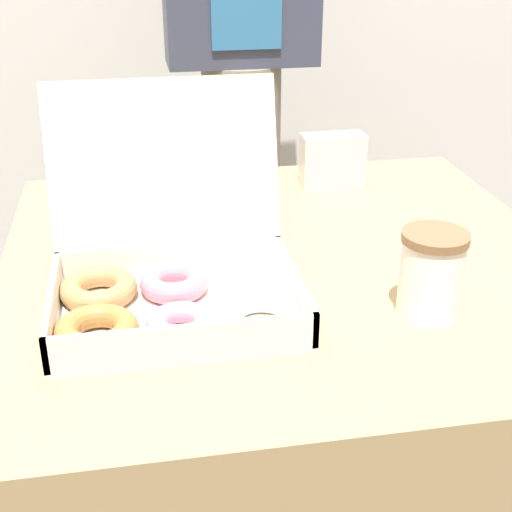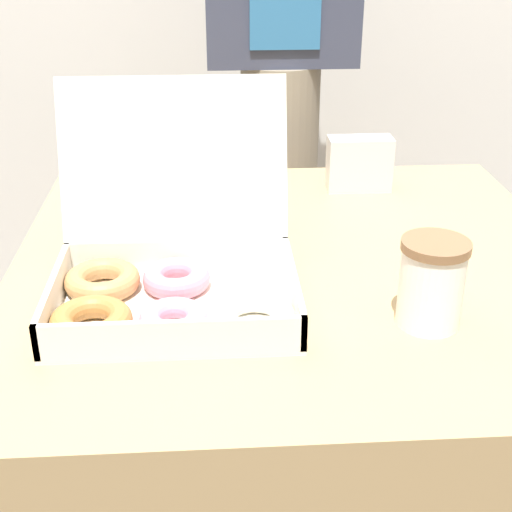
{
  "view_description": "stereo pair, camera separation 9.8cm",
  "coord_description": "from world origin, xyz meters",
  "px_view_note": "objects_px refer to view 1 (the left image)",
  "views": [
    {
      "loc": [
        -0.23,
        -0.99,
        1.23
      ],
      "look_at": [
        -0.07,
        -0.13,
        0.8
      ],
      "focal_mm": 50.0,
      "sensor_mm": 36.0,
      "label": 1
    },
    {
      "loc": [
        -0.13,
        -1.0,
        1.23
      ],
      "look_at": [
        -0.07,
        -0.13,
        0.8
      ],
      "focal_mm": 50.0,
      "sensor_mm": 36.0,
      "label": 2
    }
  ],
  "objects_px": {
    "donut_box": "(165,282)",
    "coffee_cup": "(431,273)",
    "napkin_holder": "(332,161)",
    "person_customer": "(241,26)"
  },
  "relations": [
    {
      "from": "coffee_cup",
      "to": "napkin_holder",
      "type": "height_order",
      "value": "coffee_cup"
    },
    {
      "from": "donut_box",
      "to": "person_customer",
      "type": "height_order",
      "value": "person_customer"
    },
    {
      "from": "napkin_holder",
      "to": "person_customer",
      "type": "xyz_separation_m",
      "value": [
        -0.11,
        0.42,
        0.2
      ]
    },
    {
      "from": "donut_box",
      "to": "napkin_holder",
      "type": "xyz_separation_m",
      "value": [
        0.35,
        0.43,
        0.01
      ]
    },
    {
      "from": "donut_box",
      "to": "napkin_holder",
      "type": "distance_m",
      "value": 0.56
    },
    {
      "from": "donut_box",
      "to": "person_customer",
      "type": "distance_m",
      "value": 0.91
    },
    {
      "from": "donut_box",
      "to": "napkin_holder",
      "type": "bearing_deg",
      "value": 50.67
    },
    {
      "from": "donut_box",
      "to": "coffee_cup",
      "type": "distance_m",
      "value": 0.36
    },
    {
      "from": "coffee_cup",
      "to": "person_customer",
      "type": "bearing_deg",
      "value": 96.79
    },
    {
      "from": "donut_box",
      "to": "napkin_holder",
      "type": "height_order",
      "value": "donut_box"
    }
  ]
}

